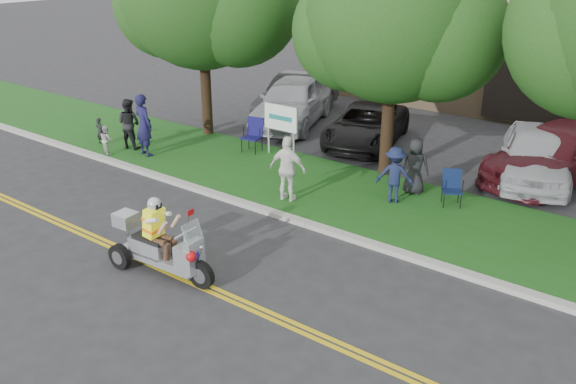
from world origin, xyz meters
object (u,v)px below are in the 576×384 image
Objects in this scene: lawn_chair_b at (452,185)px; parked_car_mid at (366,125)px; parked_car_far_right at (535,154)px; parked_car_left at (297,96)px; spectator_adult_right at (288,169)px; lawn_chair_a at (254,132)px; spectator_adult_left at (144,125)px; trike_scooter at (159,247)px; parked_car_far_left at (292,101)px; parked_car_right at (556,154)px; spectator_adult_mid at (129,123)px.

lawn_chair_b is 5.61m from parked_car_mid.
parked_car_mid is 1.02× the size of parked_car_far_right.
lawn_chair_b is 9.70m from parked_car_left.
parked_car_far_right is at bearing -139.03° from spectator_adult_right.
lawn_chair_b is at bearing -42.16° from parked_car_left.
spectator_adult_left is at bearing -146.68° from lawn_chair_a.
trike_scooter is 0.52× the size of parked_car_left.
lawn_chair_b is 0.19× the size of parked_car_left.
parked_car_far_right is at bearing -22.88° from parked_car_far_left.
lawn_chair_a reaches higher than lawn_chair_b.
spectator_adult_right is (-0.07, 4.50, 0.38)m from trike_scooter.
trike_scooter reaches higher than parked_car_left.
lawn_chair_a is 1.18× the size of lawn_chair_b.
trike_scooter is 2.37× the size of lawn_chair_a.
trike_scooter is 7.56m from spectator_adult_left.
spectator_adult_left is 11.81m from parked_car_far_right.
parked_car_right is (5.06, 6.11, -0.20)m from spectator_adult_right.
parked_car_left is at bearing -117.77° from spectator_adult_mid.
spectator_adult_mid is 0.33× the size of parked_car_left.
parked_car_left is (-0.50, 0.97, -0.08)m from parked_car_far_left.
lawn_chair_b is 4.25m from spectator_adult_right.
spectator_adult_right is at bearing 87.44° from trike_scooter.
spectator_adult_right is at bearing -177.33° from lawn_chair_b.
parked_car_far_left reaches higher than parked_car_mid.
parked_car_left is 1.07× the size of parked_car_far_right.
spectator_adult_right is at bearing -115.12° from parked_car_right.
spectator_adult_right is (6.81, -0.38, 0.05)m from spectator_adult_mid.
parked_car_left reaches higher than lawn_chair_b.
trike_scooter is 11.15m from parked_car_far_right.
lawn_chair_a is 0.23× the size of parked_car_far_right.
lawn_chair_a is at bearing -142.83° from parked_car_right.
lawn_chair_b is (3.45, 6.85, 0.03)m from trike_scooter.
spectator_adult_mid is 12.59m from parked_car_far_right.
parked_car_right is at bearing 11.95° from lawn_chair_a.
parked_car_right reaches higher than lawn_chair_a.
trike_scooter is 11.55m from parked_car_far_left.
spectator_adult_right is (3.36, -2.59, 0.26)m from lawn_chair_a.
spectator_adult_left is 0.42× the size of parked_car_far_right.
parked_car_left is 1.05× the size of parked_car_mid.
lawn_chair_b is 10.53m from spectator_adult_mid.
lawn_chair_b is 9.62m from spectator_adult_left.
parked_car_far_right is at bearing -167.31° from spectator_adult_mid.
spectator_adult_left is at bearing -147.29° from parked_car_mid.
spectator_adult_right reaches higher than parked_car_far_right.
spectator_adult_right is 0.37× the size of parked_car_mid.
parked_car_left is at bearing -171.15° from parked_car_right.
lawn_chair_b is 0.20× the size of parked_car_mid.
spectator_adult_left is 0.40× the size of parked_car_left.
spectator_adult_right is 8.65m from parked_car_left.
lawn_chair_a is 8.55m from parked_car_far_right.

